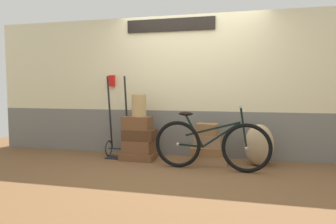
# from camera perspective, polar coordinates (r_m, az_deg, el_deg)

# --- Properties ---
(ground) EXTENTS (9.52, 5.20, 0.06)m
(ground) POSITION_cam_1_polar(r_m,az_deg,el_deg) (4.63, 2.87, -10.79)
(ground) COLOR brown
(station_building) EXTENTS (7.52, 0.74, 2.44)m
(station_building) POSITION_cam_1_polar(r_m,az_deg,el_deg) (5.30, 4.74, 4.86)
(station_building) COLOR slate
(station_building) RESTS_ON ground
(suitcase_0) EXTENTS (0.58, 0.41, 0.11)m
(suitcase_0) POSITION_cam_1_polar(r_m,az_deg,el_deg) (5.11, -5.63, -8.32)
(suitcase_0) COLOR brown
(suitcase_0) RESTS_ON ground
(suitcase_1) EXTENTS (0.53, 0.38, 0.21)m
(suitcase_1) POSITION_cam_1_polar(r_m,az_deg,el_deg) (5.09, -5.56, -6.52)
(suitcase_1) COLOR brown
(suitcase_1) RESTS_ON suitcase_0
(suitcase_2) EXTENTS (0.54, 0.38, 0.18)m
(suitcase_2) POSITION_cam_1_polar(r_m,az_deg,el_deg) (5.08, -5.33, -4.32)
(suitcase_2) COLOR #4C2D19
(suitcase_2) RESTS_ON suitcase_1
(suitcase_3) EXTENTS (0.47, 0.32, 0.22)m
(suitcase_3) POSITION_cam_1_polar(r_m,az_deg,el_deg) (5.04, -5.90, -2.10)
(suitcase_3) COLOR brown
(suitcase_3) RESTS_ON suitcase_2
(suitcase_4) EXTENTS (0.57, 0.42, 0.14)m
(suitcase_4) POSITION_cam_1_polar(r_m,az_deg,el_deg) (4.87, 7.83, -8.81)
(suitcase_4) COLOR #9E754C
(suitcase_4) RESTS_ON ground
(suitcase_5) EXTENTS (0.57, 0.43, 0.13)m
(suitcase_5) POSITION_cam_1_polar(r_m,az_deg,el_deg) (4.84, 7.63, -7.26)
(suitcase_5) COLOR olive
(suitcase_5) RESTS_ON suitcase_4
(suitcase_6) EXTENTS (0.44, 0.29, 0.18)m
(suitcase_6) POSITION_cam_1_polar(r_m,az_deg,el_deg) (4.82, 7.59, -5.42)
(suitcase_6) COLOR #937051
(suitcase_6) RESTS_ON suitcase_5
(suitcase_7) EXTENTS (0.35, 0.25, 0.18)m
(suitcase_7) POSITION_cam_1_polar(r_m,az_deg,el_deg) (4.78, 7.44, -3.28)
(suitcase_7) COLOR olive
(suitcase_7) RESTS_ON suitcase_6
(wicker_basket) EXTENTS (0.24, 0.24, 0.37)m
(wicker_basket) POSITION_cam_1_polar(r_m,az_deg,el_deg) (5.01, -5.54, 1.23)
(wicker_basket) COLOR tan
(wicker_basket) RESTS_ON suitcase_3
(luggage_trolley) EXTENTS (0.39, 0.36, 1.40)m
(luggage_trolley) POSITION_cam_1_polar(r_m,az_deg,el_deg) (5.29, -9.47, -4.83)
(luggage_trolley) COLOR black
(luggage_trolley) RESTS_ON ground
(burlap_sack) EXTENTS (0.44, 0.37, 0.64)m
(burlap_sack) POSITION_cam_1_polar(r_m,az_deg,el_deg) (4.86, 16.89, -6.01)
(burlap_sack) COLOR tan
(burlap_sack) RESTS_ON ground
(bicycle) EXTENTS (1.71, 0.46, 0.96)m
(bicycle) POSITION_cam_1_polar(r_m,az_deg,el_deg) (4.44, 8.11, -6.17)
(bicycle) COLOR black
(bicycle) RESTS_ON ground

